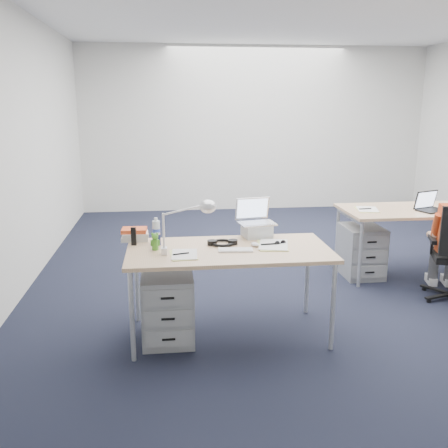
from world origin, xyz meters
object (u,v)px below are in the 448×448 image
object	(u,v)px
can_koozie	(157,239)
book_stack	(135,234)
desk_near	(229,254)
bear_figurine	(155,241)
wireless_keyboard	(236,250)
desk_far	(416,213)
drawer_pedestal_far	(361,251)
sunglasses	(280,243)
headphones	(222,242)
silver_laptop	(257,219)
drawer_pedestal_near	(168,306)
dark_laptop	(434,201)
computer_mouse	(255,244)
desk_lamp	(181,226)
water_bottle	(156,230)
cordless_phone	(134,236)

from	to	relation	value
can_koozie	book_stack	distance (m)	0.25
desk_near	can_koozie	bearing A→B (deg)	162.40
can_koozie	bear_figurine	distance (m)	0.14
wireless_keyboard	bear_figurine	world-z (taller)	bear_figurine
desk_far	desk_near	bearing A→B (deg)	-150.22
drawer_pedestal_far	sunglasses	bearing A→B (deg)	-134.75
headphones	sunglasses	world-z (taller)	headphones
drawer_pedestal_far	silver_laptop	world-z (taller)	silver_laptop
drawer_pedestal_far	bear_figurine	bearing A→B (deg)	-150.84
drawer_pedestal_far	desk_far	bearing A→B (deg)	0.45
drawer_pedestal_near	dark_laptop	xyz separation A→B (m)	(2.82, 1.16, 0.56)
can_koozie	dark_laptop	bearing A→B (deg)	18.35
wireless_keyboard	sunglasses	distance (m)	0.40
drawer_pedestal_near	can_koozie	size ratio (longest dim) A/B	5.60
silver_laptop	computer_mouse	bearing A→B (deg)	-112.37
desk_far	silver_laptop	size ratio (longest dim) A/B	5.00
silver_laptop	desk_lamp	xyz separation A→B (m)	(-0.66, -0.42, 0.06)
desk_far	desk_lamp	size ratio (longest dim) A/B	3.71
desk_near	silver_laptop	xyz separation A→B (m)	(0.28, 0.33, 0.21)
wireless_keyboard	computer_mouse	bearing A→B (deg)	35.38
desk_near	headphones	xyz separation A→B (m)	(-0.04, 0.13, 0.07)
water_bottle	cordless_phone	distance (m)	0.20
desk_near	water_bottle	xyz separation A→B (m)	(-0.57, 0.28, 0.15)
dark_laptop	wireless_keyboard	bearing A→B (deg)	-173.15
computer_mouse	drawer_pedestal_far	bearing A→B (deg)	21.84
drawer_pedestal_near	book_stack	bearing A→B (deg)	124.89
drawer_pedestal_near	water_bottle	xyz separation A→B (m)	(-0.08, 0.30, 0.56)
headphones	book_stack	size ratio (longest dim) A/B	1.13
book_stack	desk_lamp	distance (m)	0.60
wireless_keyboard	book_stack	world-z (taller)	book_stack
sunglasses	cordless_phone	bearing A→B (deg)	152.33
desk_far	dark_laptop	size ratio (longest dim) A/B	5.34
drawer_pedestal_near	water_bottle	world-z (taller)	water_bottle
drawer_pedestal_far	cordless_phone	bearing A→B (deg)	-155.63
desk_far	book_stack	bearing A→B (deg)	-162.79
wireless_keyboard	bear_figurine	bearing A→B (deg)	175.98
sunglasses	desk_lamp	xyz separation A→B (m)	(-0.80, -0.15, 0.20)
drawer_pedestal_far	computer_mouse	distance (m)	1.92
headphones	silver_laptop	bearing A→B (deg)	34.62
desk_near	book_stack	size ratio (longest dim) A/B	7.27
computer_mouse	can_koozie	bearing A→B (deg)	151.05
sunglasses	desk_near	bearing A→B (deg)	166.94
headphones	water_bottle	xyz separation A→B (m)	(-0.53, 0.15, 0.08)
desk_far	book_stack	size ratio (longest dim) A/B	7.27
computer_mouse	can_koozie	distance (m)	0.79
dark_laptop	sunglasses	bearing A→B (deg)	-171.28
drawer_pedestal_far	computer_mouse	world-z (taller)	computer_mouse
book_stack	cordless_phone	xyz separation A→B (m)	(0.00, -0.16, 0.02)
bear_figurine	desk_lamp	world-z (taller)	desk_lamp
silver_laptop	drawer_pedestal_near	bearing A→B (deg)	-164.77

